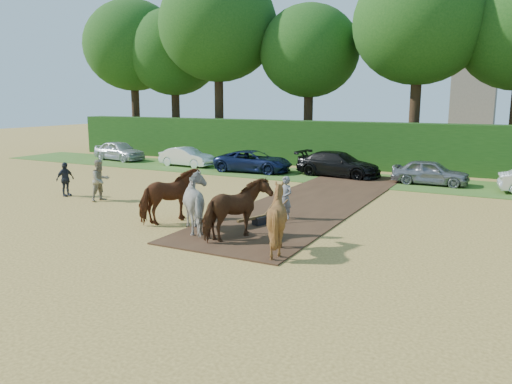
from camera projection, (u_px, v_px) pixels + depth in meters
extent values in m
plane|color=gold|center=(195.00, 236.00, 16.55)|extent=(120.00, 120.00, 0.00)
cube|color=#472D1C|center=(313.00, 201.00, 21.96)|extent=(4.50, 17.00, 0.05)
cube|color=#38601E|center=(333.00, 177.00, 28.74)|extent=(50.00, 5.00, 0.03)
cube|color=#14380F|center=(357.00, 145.00, 32.38)|extent=(46.00, 1.60, 3.00)
imported|color=#B6AE8F|center=(100.00, 180.00, 22.08)|extent=(0.85, 1.01, 1.85)
imported|color=#242730|center=(65.00, 179.00, 23.14)|extent=(0.46, 0.96, 1.60)
imported|color=brown|center=(171.00, 196.00, 18.16)|extent=(1.80, 2.56, 1.98)
imported|color=silver|center=(201.00, 203.00, 17.02)|extent=(2.42, 2.25, 1.98)
imported|color=#513319|center=(237.00, 210.00, 15.89)|extent=(1.80, 2.56, 1.98)
imported|color=brown|center=(277.00, 219.00, 14.75)|extent=(2.11, 2.23, 1.98)
cube|color=black|center=(263.00, 220.00, 17.97)|extent=(0.60, 0.91, 0.33)
cube|color=brown|center=(252.00, 218.00, 17.56)|extent=(0.54, 1.27, 0.09)
cylinder|color=brown|center=(270.00, 208.00, 18.39)|extent=(0.25, 0.95, 0.69)
cylinder|color=brown|center=(278.00, 210.00, 18.09)|extent=(0.50, 0.87, 0.69)
imported|color=gray|center=(286.00, 198.00, 18.59)|extent=(0.70, 0.58, 1.65)
imported|color=silver|center=(119.00, 151.00, 36.52)|extent=(4.41, 2.27, 1.44)
imported|color=white|center=(187.00, 157.00, 33.35)|extent=(3.93, 1.56, 1.27)
imported|color=#161F44|center=(254.00, 161.00, 30.75)|extent=(4.96, 2.55, 1.34)
imported|color=black|center=(338.00, 164.00, 29.00)|extent=(5.20, 2.60, 1.45)
imported|color=gray|center=(430.00, 172.00, 26.24)|extent=(3.89, 1.57, 1.33)
cylinder|color=#382616|center=(136.00, 116.00, 44.30)|extent=(0.70, 0.70, 5.85)
ellipsoid|color=#163F11|center=(133.00, 46.00, 43.18)|extent=(8.40, 8.40, 7.73)
cylinder|color=#382616|center=(176.00, 120.00, 42.96)|extent=(0.70, 0.70, 5.40)
ellipsoid|color=#163F11|center=(174.00, 52.00, 41.92)|extent=(7.80, 7.80, 7.18)
cylinder|color=#382616|center=(219.00, 114.00, 39.70)|extent=(0.70, 0.70, 6.53)
ellipsoid|color=#163F11|center=(218.00, 26.00, 38.46)|extent=(9.20, 9.20, 8.46)
cylinder|color=#382616|center=(308.00, 124.00, 37.94)|extent=(0.70, 0.70, 5.17)
ellipsoid|color=#163F11|center=(309.00, 51.00, 36.95)|extent=(7.40, 7.40, 6.81)
cylinder|color=#382616|center=(414.00, 121.00, 33.34)|extent=(0.70, 0.70, 6.08)
ellipsoid|color=#163F11|center=(420.00, 23.00, 32.19)|extent=(8.60, 8.60, 7.91)
cube|color=slate|center=(474.00, 98.00, 61.79)|extent=(5.00, 5.00, 9.00)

